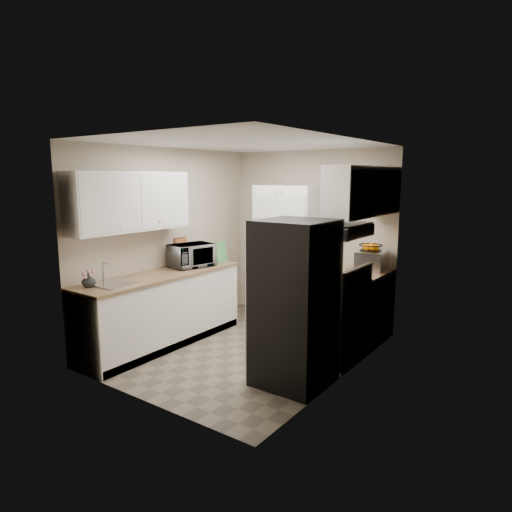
{
  "coord_description": "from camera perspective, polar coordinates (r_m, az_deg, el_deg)",
  "views": [
    {
      "loc": [
        3.23,
        -4.28,
        2.11
      ],
      "look_at": [
        0.05,
        0.15,
        1.17
      ],
      "focal_mm": 32.0,
      "sensor_mm": 36.0,
      "label": 1
    }
  ],
  "objects": [
    {
      "name": "countertop_left",
      "position": [
        5.84,
        -11.72,
        -2.37
      ],
      "size": [
        0.63,
        2.33,
        0.04
      ],
      "primitive_type": "cube",
      "color": "#846647",
      "rests_on": "base_cabinet_left"
    },
    {
      "name": "wine_bottle",
      "position": [
        6.45,
        -6.72,
        0.25
      ],
      "size": [
        0.06,
        0.06,
        0.26
      ],
      "primitive_type": "cylinder",
      "color": "black",
      "rests_on": "countertop_left"
    },
    {
      "name": "countertop_right",
      "position": [
        6.04,
        13.1,
        -2.03
      ],
      "size": [
        0.63,
        0.83,
        0.04
      ],
      "primitive_type": "cube",
      "color": "#846647",
      "rests_on": "base_cabinet_right"
    },
    {
      "name": "toaster_oven",
      "position": [
        6.1,
        14.27,
        -0.55
      ],
      "size": [
        0.39,
        0.47,
        0.25
      ],
      "primitive_type": "cube",
      "rotation": [
        0.0,
        0.0,
        0.1
      ],
      "color": "silver",
      "rests_on": "countertop_right"
    },
    {
      "name": "pantry_cabinet",
      "position": [
        6.66,
        4.07,
        0.18
      ],
      "size": [
        0.9,
        0.55,
        2.0
      ],
      "primitive_type": "cube",
      "color": "white",
      "rests_on": "ground"
    },
    {
      "name": "ground",
      "position": [
        5.76,
        -1.33,
        -11.68
      ],
      "size": [
        3.2,
        3.2,
        0.0
      ],
      "primitive_type": "plane",
      "color": "#665B4C",
      "rests_on": "ground"
    },
    {
      "name": "refrigerator",
      "position": [
        4.67,
        4.87,
        -5.9
      ],
      "size": [
        0.7,
        0.72,
        1.7
      ],
      "primitive_type": "cube",
      "color": "#B7B7BC",
      "rests_on": "ground"
    },
    {
      "name": "base_cabinet_right",
      "position": [
        6.15,
        12.93,
        -6.23
      ],
      "size": [
        0.6,
        0.8,
        0.88
      ],
      "primitive_type": "cube",
      "color": "white",
      "rests_on": "ground"
    },
    {
      "name": "base_cabinet_left",
      "position": [
        5.95,
        -11.57,
        -6.7
      ],
      "size": [
        0.6,
        2.3,
        0.88
      ],
      "primitive_type": "cube",
      "color": "white",
      "rests_on": "ground"
    },
    {
      "name": "microwave",
      "position": [
        6.19,
        -8.06,
        0.07
      ],
      "size": [
        0.49,
        0.63,
        0.31
      ],
      "primitive_type": "imported",
      "rotation": [
        0.0,
        0.0,
        1.36
      ],
      "color": "#BABBBF",
      "rests_on": "countertop_left"
    },
    {
      "name": "electric_range",
      "position": [
        5.44,
        9.49,
        -7.81
      ],
      "size": [
        0.71,
        0.78,
        1.13
      ],
      "color": "#B7B7BC",
      "rests_on": "ground"
    },
    {
      "name": "flower_vase",
      "position": [
        5.32,
        -20.2,
        -2.88
      ],
      "size": [
        0.16,
        0.16,
        0.16
      ],
      "primitive_type": "imported",
      "rotation": [
        0.0,
        0.0,
        -0.06
      ],
      "color": "silver",
      "rests_on": "countertop_left"
    },
    {
      "name": "fruit_basket",
      "position": [
        6.09,
        14.13,
        1.23
      ],
      "size": [
        0.31,
        0.31,
        0.13
      ],
      "primitive_type": null,
      "rotation": [
        0.0,
        0.0,
        0.06
      ],
      "color": "orange",
      "rests_on": "toaster_oven"
    },
    {
      "name": "cutting_board",
      "position": [
        6.5,
        -4.41,
        0.5
      ],
      "size": [
        0.04,
        0.23,
        0.28
      ],
      "primitive_type": "cube",
      "rotation": [
        0.0,
        0.0,
        0.09
      ],
      "color": "#44994D",
      "rests_on": "countertop_left"
    },
    {
      "name": "kitchen_mat",
      "position": [
        6.08,
        2.23,
        -10.46
      ],
      "size": [
        0.53,
        0.78,
        0.01
      ],
      "primitive_type": "cube",
      "rotation": [
        0.0,
        0.0,
        0.1
      ],
      "color": "beige",
      "rests_on": "ground"
    },
    {
      "name": "room_shell",
      "position": [
        5.39,
        -1.61,
        4.64
      ],
      "size": [
        2.64,
        3.24,
        2.52
      ],
      "color": "#C2B39D",
      "rests_on": "ground"
    }
  ]
}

